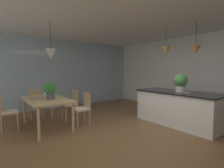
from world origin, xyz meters
name	(u,v)px	position (x,y,z in m)	size (l,w,h in m)	color
ground_plane	(135,138)	(0.00, 0.00, -0.02)	(10.00, 8.40, 0.04)	brown
ceiling_slab	(137,9)	(0.00, 0.00, 2.76)	(10.00, 8.40, 0.12)	white
wall_back_kitchen	(205,74)	(0.00, 3.26, 1.35)	(10.00, 0.12, 2.70)	white
window_wall_left_glazing	(64,74)	(-4.06, 0.00, 1.35)	(0.06, 8.40, 2.70)	#9EB7C6
dining_table	(46,101)	(-1.85, -1.37, 0.68)	(1.70, 0.93, 0.75)	tan
chair_far_left	(71,103)	(-2.23, -0.54, 0.47)	(0.42, 0.42, 0.87)	tan
chair_window_end	(35,102)	(-3.07, -1.37, 0.47)	(0.41, 0.41, 0.87)	tan
chair_near_left	(7,111)	(-2.23, -2.21, 0.47)	(0.43, 0.43, 0.87)	tan
chair_far_right	(83,108)	(-1.46, -0.54, 0.47)	(0.42, 0.42, 0.87)	tan
kitchen_island	(178,107)	(0.06, 1.58, 0.46)	(2.22, 0.97, 0.91)	white
pendant_over_table	(51,54)	(-1.70, -1.27, 1.88)	(0.25, 0.25, 0.95)	black
pendant_over_island_main	(166,51)	(-0.38, 1.58, 2.05)	(0.24, 0.24, 0.77)	black
pendant_over_island_aux	(196,50)	(0.49, 1.58, 1.99)	(0.24, 0.24, 0.81)	black
potted_plant_on_island	(180,82)	(0.11, 1.58, 1.17)	(0.36, 0.36, 0.49)	beige
potted_plant_on_table	(50,89)	(-1.69, -1.32, 1.01)	(0.32, 0.32, 0.45)	#4C4C51
vase_on_dining_table	(47,94)	(-1.91, -1.33, 0.86)	(0.13, 0.13, 0.22)	silver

